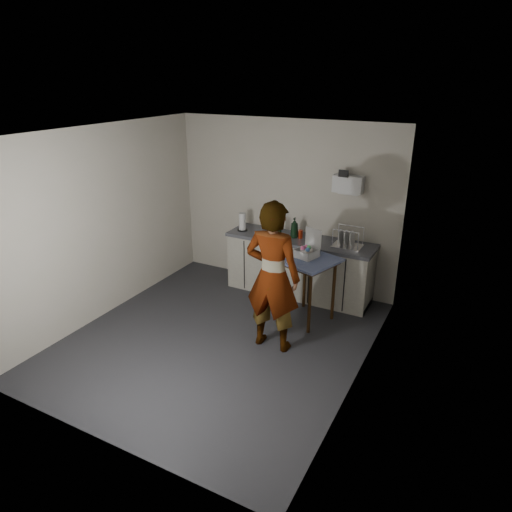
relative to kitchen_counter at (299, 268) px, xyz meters
The scene contains 15 objects.
ground 1.80m from the kitchen_counter, 103.24° to the right, with size 4.00×4.00×0.00m, color #2B2B31.
wall_back 1.00m from the kitchen_counter, 144.05° to the left, with size 3.60×0.02×2.60m, color beige.
wall_right 2.36m from the kitchen_counter, 50.73° to the right, with size 0.02×4.00×2.60m, color beige.
wall_left 2.91m from the kitchen_counter, 142.18° to the right, with size 0.02×4.00×2.60m, color beige.
ceiling 2.78m from the kitchen_counter, 103.24° to the right, with size 3.60×4.00×0.01m, color white.
kitchen_counter is the anchor object (origin of this frame).
wall_shelf 1.47m from the kitchen_counter, 20.15° to the left, with size 0.42×0.18×0.37m.
side_table 0.87m from the kitchen_counter, 59.69° to the right, with size 0.88×0.88×0.91m.
standing_man 1.61m from the kitchen_counter, 80.01° to the right, with size 0.69×0.45×1.89m, color #B2A593.
soap_bottle 0.64m from the kitchen_counter, behind, with size 0.12×0.12×0.31m, color black.
soda_can 0.55m from the kitchen_counter, 114.43° to the left, with size 0.07×0.07×0.12m, color red.
dark_bottle 0.70m from the kitchen_counter, behind, with size 0.07×0.07×0.25m, color black.
paper_towel 1.13m from the kitchen_counter, behind, with size 0.16×0.16×0.28m.
dish_rack 0.90m from the kitchen_counter, ahead, with size 0.41×0.31×0.28m.
bakery_box 0.91m from the kitchen_counter, 60.21° to the right, with size 0.33×0.34×0.37m.
Camera 1 is at (2.78, -4.27, 3.20)m, focal length 32.00 mm.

